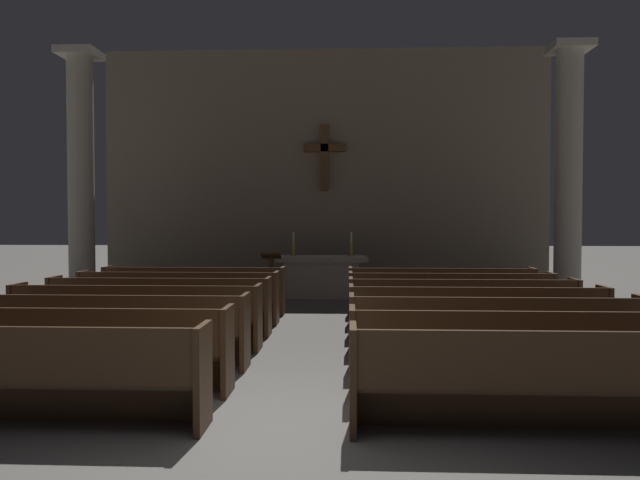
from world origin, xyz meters
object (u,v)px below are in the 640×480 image
(pew_right_row_3, at_px, (496,334))
(pew_right_row_7, at_px, (441,292))
(pew_left_row_5, at_px, (160,306))
(pew_left_row_6, at_px, (179,297))
(pew_left_row_3, at_px, (106,330))
(column_right_second, at_px, (568,179))
(pew_right_row_1, at_px, (558,381))
(pew_right_row_5, at_px, (462,308))
(altar, at_px, (322,276))
(candlestick_left, at_px, (293,248))
(candlestick_right, at_px, (351,249))
(pew_left_row_1, at_px, (8,375))
(column_left_second, at_px, (81,180))
(pew_right_row_6, at_px, (450,299))
(pew_left_row_7, at_px, (194,290))
(pew_right_row_4, at_px, (477,319))
(pew_right_row_2, at_px, (521,353))
(pew_left_row_2, at_px, (65,349))
(lectern, at_px, (271,280))
(pew_left_row_4, at_px, (136,317))

(pew_right_row_3, relative_size, pew_right_row_7, 1.00)
(pew_left_row_5, height_order, pew_left_row_6, same)
(pew_left_row_3, relative_size, column_right_second, 0.63)
(pew_right_row_1, height_order, pew_right_row_5, same)
(altar, height_order, candlestick_left, candlestick_left)
(pew_left_row_5, bearing_deg, pew_right_row_1, -42.46)
(pew_left_row_5, relative_size, pew_right_row_7, 1.00)
(candlestick_right, bearing_deg, candlestick_left, 180.00)
(pew_left_row_1, relative_size, altar, 1.64)
(pew_left_row_3, bearing_deg, column_left_second, 116.19)
(pew_right_row_6, xyz_separation_m, pew_right_row_7, (0.00, 1.12, 0.00))
(pew_left_row_7, xyz_separation_m, candlestick_left, (1.74, 2.75, 0.71))
(pew_right_row_4, bearing_deg, candlestick_right, 105.94)
(column_right_second, relative_size, candlestick_right, 9.86)
(pew_right_row_6, distance_m, altar, 4.57)
(pew_left_row_7, bearing_deg, pew_right_row_2, -48.83)
(pew_left_row_6, bearing_deg, pew_right_row_7, 12.88)
(pew_left_row_3, xyz_separation_m, pew_right_row_2, (4.88, -1.12, 0.00))
(pew_left_row_2, bearing_deg, column_left_second, 112.58)
(pew_right_row_5, distance_m, altar, 5.54)
(pew_right_row_6, bearing_deg, lectern, 143.05)
(pew_left_row_6, bearing_deg, altar, 57.71)
(pew_right_row_5, xyz_separation_m, column_right_second, (3.00, 3.87, 2.30))
(candlestick_left, bearing_deg, pew_left_row_6, -114.26)
(pew_left_row_5, relative_size, pew_right_row_1, 1.00)
(pew_right_row_2, distance_m, altar, 8.68)
(pew_right_row_2, xyz_separation_m, candlestick_left, (-3.14, 8.33, 0.71))
(column_left_second, bearing_deg, lectern, -1.20)
(pew_right_row_1, bearing_deg, pew_left_row_4, 145.54)
(pew_left_row_7, distance_m, pew_right_row_2, 7.42)
(column_right_second, relative_size, altar, 2.60)
(pew_left_row_3, xyz_separation_m, pew_left_row_7, (0.00, 4.47, 0.00))
(pew_left_row_1, distance_m, column_right_second, 11.70)
(pew_right_row_5, distance_m, candlestick_left, 5.93)
(pew_left_row_2, relative_size, pew_left_row_4, 1.00)
(pew_right_row_4, bearing_deg, candlestick_left, 117.26)
(column_right_second, bearing_deg, lectern, -179.20)
(pew_left_row_4, height_order, altar, altar)
(pew_left_row_4, xyz_separation_m, pew_right_row_7, (4.88, 3.35, 0.00))
(pew_right_row_4, relative_size, pew_right_row_7, 1.00)
(pew_left_row_4, height_order, column_right_second, column_right_second)
(pew_right_row_3, height_order, column_right_second, column_right_second)
(pew_right_row_3, height_order, pew_right_row_4, same)
(pew_left_row_1, bearing_deg, pew_right_row_5, 42.46)
(pew_left_row_1, relative_size, pew_left_row_5, 1.00)
(pew_right_row_2, height_order, column_left_second, column_left_second)
(altar, bearing_deg, pew_left_row_6, -122.29)
(pew_left_row_4, bearing_deg, pew_right_row_3, -12.88)
(pew_left_row_1, bearing_deg, pew_right_row_6, 48.83)
(pew_left_row_4, distance_m, pew_right_row_7, 5.92)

